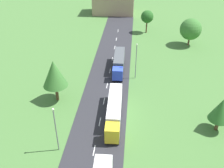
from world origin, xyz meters
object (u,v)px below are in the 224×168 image
(tree_ash, at_px, (191,29))
(tree_elm, at_px, (54,74))
(lamppost_third, at_px, (136,60))
(distant_building, at_px, (114,1))
(tree_birch, at_px, (147,17))
(lamppost_second, at_px, (56,128))
(truck_second, at_px, (114,110))
(truck_third, at_px, (119,62))
(tree_oak, at_px, (221,110))

(tree_ash, bearing_deg, tree_elm, -135.20)
(lamppost_third, bearing_deg, distant_building, 100.47)
(tree_birch, distance_m, tree_elm, 46.05)
(lamppost_second, relative_size, tree_ash, 1.04)
(truck_second, relative_size, distant_building, 0.89)
(lamppost_second, distance_m, tree_birch, 57.96)
(truck_third, bearing_deg, lamppost_third, -42.56)
(truck_third, relative_size, tree_oak, 1.90)
(truck_second, height_order, lamppost_third, lamppost_third)
(lamppost_second, xyz_separation_m, tree_birch, (15.57, 55.82, 0.68))
(lamppost_third, bearing_deg, lamppost_second, -116.45)
(tree_oak, relative_size, tree_elm, 0.73)
(tree_elm, bearing_deg, lamppost_second, -74.05)
(lamppost_second, height_order, distant_building, distant_building)
(truck_second, relative_size, tree_birch, 1.92)
(truck_third, relative_size, tree_elm, 1.38)
(truck_third, relative_size, tree_ash, 1.54)
(tree_ash, relative_size, distant_building, 0.50)
(truck_second, bearing_deg, tree_oak, -4.25)
(truck_second, distance_m, distant_building, 68.74)
(lamppost_third, xyz_separation_m, tree_ash, (15.96, 21.54, 0.08))
(lamppost_second, relative_size, distant_building, 0.53)
(lamppost_third, xyz_separation_m, tree_oak, (14.99, -17.18, -0.48))
(tree_elm, xyz_separation_m, distant_building, (6.62, 63.20, -1.64))
(lamppost_third, height_order, distant_building, distant_building)
(truck_third, bearing_deg, distant_building, 96.42)
(tree_ash, distance_m, distant_building, 40.35)
(tree_birch, distance_m, tree_ash, 15.90)
(truck_second, distance_m, lamppost_third, 16.48)
(tree_elm, bearing_deg, lamppost_third, 32.82)
(lamppost_third, distance_m, tree_oak, 22.81)
(truck_second, xyz_separation_m, distant_building, (-5.95, 68.44, 2.59))
(tree_ash, bearing_deg, tree_birch, 142.97)
(lamppost_second, height_order, tree_elm, tree_elm)
(lamppost_second, distance_m, tree_ash, 54.20)
(lamppost_second, bearing_deg, lamppost_third, 63.55)
(distant_building, bearing_deg, lamppost_second, -91.90)
(tree_birch, xyz_separation_m, distant_building, (-13.00, 21.54, -0.77))
(truck_second, distance_m, lamppost_second, 12.63)
(tree_oak, xyz_separation_m, tree_birch, (-11.72, 48.29, 0.97))
(truck_second, relative_size, tree_ash, 1.76)
(tree_oak, height_order, distant_building, distant_building)
(lamppost_second, relative_size, lamppost_third, 0.96)
(truck_third, distance_m, tree_ash, 26.98)
(lamppost_third, height_order, tree_oak, lamppost_third)
(tree_oak, bearing_deg, tree_elm, 168.04)
(truck_third, relative_size, lamppost_second, 1.47)
(lamppost_second, bearing_deg, truck_second, 46.36)
(lamppost_third, bearing_deg, tree_elm, -147.18)
(tree_birch, relative_size, distant_building, 0.46)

